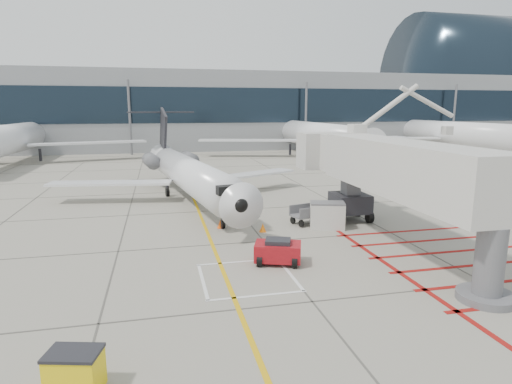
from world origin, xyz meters
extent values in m
plane|color=gray|center=(0.00, 0.00, 0.00)|extent=(260.00, 260.00, 0.00)
cone|color=#FF570D|center=(-2.02, 7.31, 0.29)|extent=(0.41, 0.41, 0.57)
cone|color=orange|center=(0.40, 5.89, 0.27)|extent=(0.40, 0.40, 0.55)
cube|color=gray|center=(10.00, 70.00, 7.00)|extent=(180.00, 28.00, 14.00)
cube|color=black|center=(10.00, 55.95, 8.00)|extent=(180.00, 0.10, 6.00)
camera|label=1|loc=(-5.65, -18.81, 7.49)|focal=30.00mm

